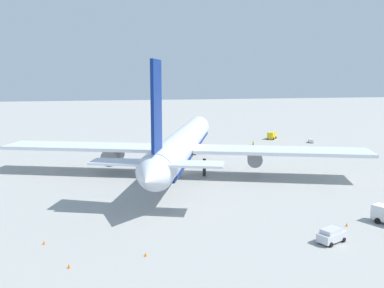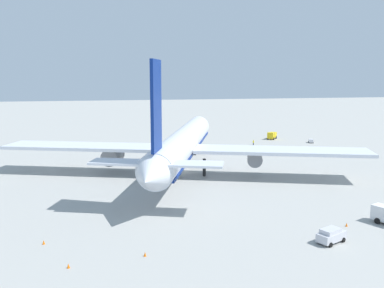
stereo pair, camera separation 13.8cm
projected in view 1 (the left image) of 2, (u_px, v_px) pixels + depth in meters
The scene contains 11 objects.
ground_plane at pixel (184, 172), 95.54m from camera, with size 600.00×600.00×0.00m, color #9E9E99.
airliner at pixel (182, 144), 93.11m from camera, with size 69.98×78.65×24.36m.
service_truck_2 at pixel (272, 135), 145.86m from camera, with size 4.83×4.52×2.53m.
service_van at pixel (332, 235), 54.95m from camera, with size 3.42×4.61×1.97m.
baggage_cart_1 at pixel (311, 141), 138.06m from camera, with size 3.26×2.26×1.19m.
ground_worker_2 at pixel (253, 143), 133.16m from camera, with size 0.54×0.54×1.66m.
traffic_cone_0 at pixel (146, 254), 50.84m from camera, with size 0.36×0.36×0.55m, color orange.
traffic_cone_1 at pixel (44, 242), 54.46m from camera, with size 0.36×0.36×0.55m, color orange.
traffic_cone_2 at pixel (325, 153), 118.43m from camera, with size 0.36×0.36×0.55m, color orange.
traffic_cone_3 at pixel (69, 266), 47.69m from camera, with size 0.36×0.36×0.55m, color orange.
traffic_cone_4 at pixel (347, 225), 61.01m from camera, with size 0.36×0.36×0.55m, color orange.
Camera 1 is at (-91.53, 17.97, 21.74)m, focal length 38.94 mm.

